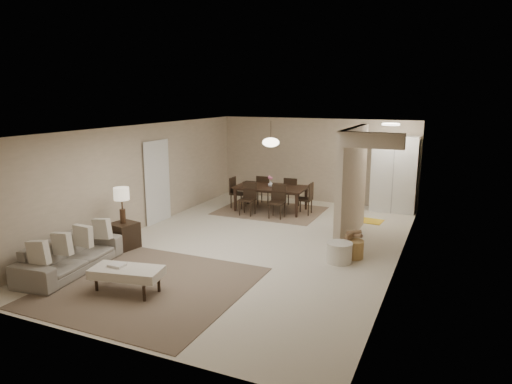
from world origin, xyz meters
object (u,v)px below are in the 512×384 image
at_px(sofa, 70,255).
at_px(ottoman_bench, 127,273).
at_px(round_pouf, 339,253).
at_px(pantry_cabinet, 394,174).
at_px(dining_table, 270,199).
at_px(wicker_basket, 353,249).
at_px(side_table, 124,236).

distance_m(sofa, ottoman_bench, 1.57).
xyz_separation_m(ottoman_bench, round_pouf, (2.86, 2.75, -0.14)).
bearing_deg(ottoman_bench, sofa, 157.73).
bearing_deg(pantry_cabinet, sofa, -124.54).
xyz_separation_m(round_pouf, dining_table, (-2.73, 3.16, 0.15)).
bearing_deg(wicker_basket, round_pouf, -116.63).
bearing_deg(wicker_basket, dining_table, 136.29).
relative_size(pantry_cabinet, wicker_basket, 5.03).
bearing_deg(side_table, wicker_basket, 17.13).
bearing_deg(round_pouf, dining_table, 130.82).
xyz_separation_m(round_pouf, wicker_basket, (0.19, 0.37, -0.02)).
height_order(sofa, wicker_basket, sofa).
xyz_separation_m(pantry_cabinet, ottoman_bench, (-3.25, -7.27, -0.72)).
bearing_deg(sofa, ottoman_bench, -107.26).
relative_size(ottoman_bench, round_pouf, 2.46).
height_order(pantry_cabinet, wicker_basket, pantry_cabinet).
relative_size(sofa, round_pouf, 4.18).
distance_m(sofa, round_pouf, 5.04).
bearing_deg(ottoman_bench, round_pouf, 32.61).
distance_m(round_pouf, dining_table, 4.17).
distance_m(pantry_cabinet, sofa, 8.50).
height_order(pantry_cabinet, dining_table, pantry_cabinet).
bearing_deg(ottoman_bench, pantry_cabinet, 54.61).
height_order(ottoman_bench, wicker_basket, ottoman_bench).
distance_m(ottoman_bench, round_pouf, 3.97).
distance_m(pantry_cabinet, ottoman_bench, 8.00).
relative_size(ottoman_bench, side_table, 2.24).
relative_size(side_table, wicker_basket, 1.33).
height_order(sofa, dining_table, dining_table).
bearing_deg(wicker_basket, sofa, -148.41).
bearing_deg(pantry_cabinet, ottoman_bench, -114.11).
bearing_deg(pantry_cabinet, side_table, -130.56).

